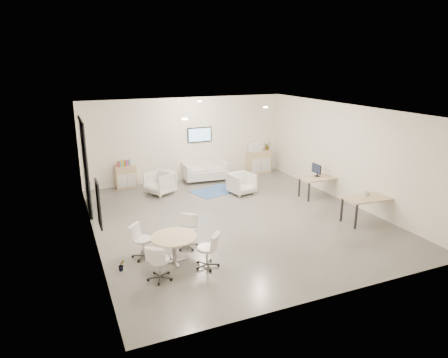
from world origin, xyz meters
TOP-DOWN VIEW (x-y plane):
  - room_shell at (0.00, 0.00)m, footprint 9.60×10.60m
  - glass_door at (-3.95, 2.51)m, footprint 0.09×1.90m
  - artwork at (-3.97, -1.60)m, footprint 0.05×0.54m
  - wall_tv at (0.50, 4.46)m, footprint 0.98×0.06m
  - ceiling_spots at (-0.20, 0.83)m, footprint 3.14×4.14m
  - sideboard_left at (-2.46, 4.28)m, footprint 0.74×0.38m
  - sideboard_right at (3.03, 4.24)m, footprint 0.96×0.46m
  - books at (-2.50, 4.29)m, footprint 0.43×0.14m
  - printer at (2.84, 4.25)m, footprint 0.50×0.43m
  - loveseat at (0.57, 4.07)m, footprint 1.76×0.98m
  - blue_rug at (0.44, 2.64)m, footprint 1.87×1.48m
  - armchair_left at (-1.47, 3.14)m, footprint 1.10×1.12m
  - armchair_right at (1.17, 2.03)m, footprint 0.92×0.89m
  - desk_rear at (3.48, 0.67)m, footprint 1.35×0.70m
  - desk_front at (3.41, -1.73)m, footprint 1.47×0.81m
  - monitor at (3.44, 0.82)m, footprint 0.20×0.50m
  - round_table at (-2.43, -1.91)m, footprint 1.06×1.06m
  - meeting_chairs at (-2.43, -1.91)m, footprint 2.05×2.05m
  - plant_cabinet at (3.40, 4.24)m, footprint 0.38×0.40m
  - plant_floor at (-3.63, -1.84)m, footprint 0.23×0.31m
  - cup at (3.50, -1.58)m, footprint 0.15×0.13m

SIDE VIEW (x-z plane):
  - blue_rug at x=0.44m, z-range 0.00..0.01m
  - plant_floor at x=-3.63m, z-range 0.00..0.12m
  - loveseat at x=0.57m, z-range 0.03..0.66m
  - armchair_right at x=1.17m, z-range 0.00..0.81m
  - meeting_chairs at x=-2.43m, z-range 0.00..0.82m
  - sideboard_left at x=-2.46m, z-range 0.00..0.83m
  - armchair_left at x=-1.47m, z-range 0.00..0.87m
  - sideboard_right at x=3.03m, z-range 0.00..0.96m
  - round_table at x=-2.43m, z-range 0.24..0.88m
  - desk_rear at x=3.48m, z-range 0.28..0.97m
  - desk_front at x=3.41m, z-range 0.30..1.04m
  - cup at x=3.50m, z-range 0.74..0.88m
  - monitor at x=3.44m, z-range 0.71..1.15m
  - books at x=-2.50m, z-range 0.83..1.05m
  - plant_cabinet at x=3.40m, z-range 0.96..1.21m
  - printer at x=2.84m, z-range 0.95..1.29m
  - glass_door at x=-3.95m, z-range 0.08..2.93m
  - artwork at x=-3.97m, z-range 1.03..2.07m
  - room_shell at x=0.00m, z-range -0.80..4.00m
  - wall_tv at x=0.50m, z-range 1.46..2.04m
  - ceiling_spots at x=-0.20m, z-range 3.17..3.20m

